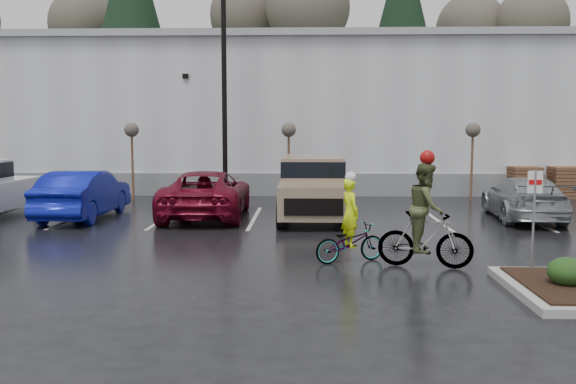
{
  "coord_description": "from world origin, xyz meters",
  "views": [
    {
      "loc": [
        -0.8,
        -12.07,
        3.08
      ],
      "look_at": [
        -1.27,
        4.17,
        1.3
      ],
      "focal_mm": 38.0,
      "sensor_mm": 36.0,
      "label": 1
    }
  ],
  "objects_px": {
    "lamppost": "(224,58)",
    "cyclist_hivis": "(350,234)",
    "car_blue": "(84,194)",
    "cyclist_olive": "(426,226)",
    "sapling_west": "(132,134)",
    "sapling_mid": "(289,134)",
    "pallet_stack_a": "(524,182)",
    "pallet_stack_b": "(564,182)",
    "sapling_east": "(473,134)",
    "fire_lane_sign": "(534,209)",
    "car_red": "(207,194)",
    "car_far_silver": "(524,198)",
    "suv_tan": "(313,188)"
  },
  "relations": [
    {
      "from": "lamppost",
      "to": "cyclist_hivis",
      "type": "xyz_separation_m",
      "value": [
        4.21,
        -10.5,
        -5.04
      ]
    },
    {
      "from": "car_blue",
      "to": "cyclist_olive",
      "type": "distance_m",
      "value": 12.08
    },
    {
      "from": "sapling_west",
      "to": "sapling_mid",
      "type": "distance_m",
      "value": 6.5
    },
    {
      "from": "pallet_stack_a",
      "to": "pallet_stack_b",
      "type": "relative_size",
      "value": 1.0
    },
    {
      "from": "car_blue",
      "to": "cyclist_olive",
      "type": "bearing_deg",
      "value": 146.61
    },
    {
      "from": "sapling_east",
      "to": "pallet_stack_a",
      "type": "bearing_deg",
      "value": 21.8
    },
    {
      "from": "car_blue",
      "to": "cyclist_hivis",
      "type": "bearing_deg",
      "value": 143.78
    },
    {
      "from": "sapling_east",
      "to": "fire_lane_sign",
      "type": "bearing_deg",
      "value": -99.75
    },
    {
      "from": "sapling_mid",
      "to": "pallet_stack_b",
      "type": "xyz_separation_m",
      "value": [
        11.7,
        1.0,
        -2.05
      ]
    },
    {
      "from": "fire_lane_sign",
      "to": "car_red",
      "type": "distance_m",
      "value": 11.31
    },
    {
      "from": "pallet_stack_a",
      "to": "car_far_silver",
      "type": "bearing_deg",
      "value": -109.54
    },
    {
      "from": "lamppost",
      "to": "sapling_east",
      "type": "height_order",
      "value": "lamppost"
    },
    {
      "from": "pallet_stack_b",
      "to": "cyclist_hivis",
      "type": "relative_size",
      "value": 0.66
    },
    {
      "from": "lamppost",
      "to": "sapling_east",
      "type": "relative_size",
      "value": 2.88
    },
    {
      "from": "car_red",
      "to": "cyclist_olive",
      "type": "bearing_deg",
      "value": 128.4
    },
    {
      "from": "lamppost",
      "to": "car_red",
      "type": "height_order",
      "value": "lamppost"
    },
    {
      "from": "sapling_west",
      "to": "car_blue",
      "type": "distance_m",
      "value": 5.52
    },
    {
      "from": "cyclist_olive",
      "to": "pallet_stack_a",
      "type": "bearing_deg",
      "value": -14.34
    },
    {
      "from": "fire_lane_sign",
      "to": "cyclist_hivis",
      "type": "height_order",
      "value": "fire_lane_sign"
    },
    {
      "from": "car_far_silver",
      "to": "car_blue",
      "type": "bearing_deg",
      "value": 5.32
    },
    {
      "from": "sapling_west",
      "to": "car_blue",
      "type": "bearing_deg",
      "value": -92.02
    },
    {
      "from": "sapling_west",
      "to": "pallet_stack_b",
      "type": "height_order",
      "value": "sapling_west"
    },
    {
      "from": "pallet_stack_a",
      "to": "cyclist_olive",
      "type": "distance_m",
      "value": 14.59
    },
    {
      "from": "car_blue",
      "to": "suv_tan",
      "type": "distance_m",
      "value": 7.62
    },
    {
      "from": "car_far_silver",
      "to": "fire_lane_sign",
      "type": "bearing_deg",
      "value": 76.61
    },
    {
      "from": "cyclist_olive",
      "to": "sapling_west",
      "type": "bearing_deg",
      "value": 52.32
    },
    {
      "from": "suv_tan",
      "to": "cyclist_hivis",
      "type": "distance_m",
      "value": 6.31
    },
    {
      "from": "sapling_east",
      "to": "suv_tan",
      "type": "distance_m",
      "value": 8.58
    },
    {
      "from": "sapling_mid",
      "to": "car_blue",
      "type": "distance_m",
      "value": 8.67
    },
    {
      "from": "car_blue",
      "to": "suv_tan",
      "type": "bearing_deg",
      "value": -179.81
    },
    {
      "from": "sapling_mid",
      "to": "sapling_east",
      "type": "height_order",
      "value": "same"
    },
    {
      "from": "pallet_stack_a",
      "to": "cyclist_hivis",
      "type": "relative_size",
      "value": 0.66
    },
    {
      "from": "sapling_east",
      "to": "fire_lane_sign",
      "type": "xyz_separation_m",
      "value": [
        -2.2,
        -12.8,
        -1.32
      ]
    },
    {
      "from": "sapling_west",
      "to": "car_far_silver",
      "type": "distance_m",
      "value": 15.35
    },
    {
      "from": "sapling_mid",
      "to": "sapling_east",
      "type": "relative_size",
      "value": 1.0
    },
    {
      "from": "sapling_east",
      "to": "pallet_stack_a",
      "type": "distance_m",
      "value": 3.39
    },
    {
      "from": "suv_tan",
      "to": "sapling_west",
      "type": "bearing_deg",
      "value": 144.75
    },
    {
      "from": "pallet_stack_a",
      "to": "car_red",
      "type": "distance_m",
      "value": 13.89
    },
    {
      "from": "sapling_east",
      "to": "fire_lane_sign",
      "type": "distance_m",
      "value": 13.06
    },
    {
      "from": "sapling_east",
      "to": "car_blue",
      "type": "bearing_deg",
      "value": -159.97
    },
    {
      "from": "car_far_silver",
      "to": "cyclist_hivis",
      "type": "distance_m",
      "value": 8.91
    },
    {
      "from": "sapling_east",
      "to": "suv_tan",
      "type": "bearing_deg",
      "value": -141.35
    },
    {
      "from": "car_blue",
      "to": "car_far_silver",
      "type": "bearing_deg",
      "value": -178.7
    },
    {
      "from": "fire_lane_sign",
      "to": "sapling_west",
      "type": "bearing_deg",
      "value": 132.67
    },
    {
      "from": "pallet_stack_b",
      "to": "fire_lane_sign",
      "type": "bearing_deg",
      "value": -114.88
    },
    {
      "from": "pallet_stack_b",
      "to": "cyclist_hivis",
      "type": "xyz_separation_m",
      "value": [
        -9.99,
        -12.5,
        -0.03
      ]
    },
    {
      "from": "car_far_silver",
      "to": "cyclist_hivis",
      "type": "bearing_deg",
      "value": 51.22
    },
    {
      "from": "pallet_stack_b",
      "to": "suv_tan",
      "type": "xyz_separation_m",
      "value": [
        -10.77,
        -6.25,
        0.35
      ]
    },
    {
      "from": "pallet_stack_a",
      "to": "suv_tan",
      "type": "height_order",
      "value": "suv_tan"
    },
    {
      "from": "sapling_west",
      "to": "car_far_silver",
      "type": "bearing_deg",
      "value": -19.38
    }
  ]
}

